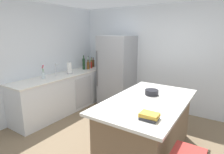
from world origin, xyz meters
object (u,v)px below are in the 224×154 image
object	(u,v)px
paper_towel_roll	(69,68)
hot_sauce_bottle	(91,65)
refrigerator	(117,71)
mixing_bowl	(152,92)
syrup_bottle	(93,63)
gin_bottle	(88,63)
sink_faucet	(56,69)
wine_bottle	(84,64)
cookbook_stack	(149,116)
whiskey_bottle	(88,65)
kitchen_island	(147,126)
olive_oil_bottle	(91,63)
flower_vase	(43,74)

from	to	relation	value
paper_towel_roll	hot_sauce_bottle	size ratio (longest dim) A/B	1.39
refrigerator	mixing_bowl	bearing A→B (deg)	-40.63
syrup_bottle	hot_sauce_bottle	size ratio (longest dim) A/B	1.25
gin_bottle	mixing_bowl	xyz separation A→B (m)	(2.37, -1.15, -0.12)
sink_faucet	gin_bottle	bearing A→B (deg)	87.95
wine_bottle	cookbook_stack	size ratio (longest dim) A/B	1.62
wine_bottle	whiskey_bottle	bearing A→B (deg)	50.59
kitchen_island	olive_oil_bottle	world-z (taller)	olive_oil_bottle
flower_vase	whiskey_bottle	size ratio (longest dim) A/B	1.18
kitchen_island	wine_bottle	world-z (taller)	wine_bottle
sink_faucet	olive_oil_bottle	size ratio (longest dim) A/B	1.01
whiskey_bottle	paper_towel_roll	bearing A→B (deg)	-90.20
gin_bottle	whiskey_bottle	size ratio (longest dim) A/B	1.35
kitchen_island	syrup_bottle	world-z (taller)	syrup_bottle
olive_oil_bottle	mixing_bowl	world-z (taller)	olive_oil_bottle
flower_vase	cookbook_stack	distance (m)	2.77
paper_towel_roll	cookbook_stack	bearing A→B (deg)	-25.23
sink_faucet	wine_bottle	xyz separation A→B (m)	(0.02, 0.95, 0.00)
olive_oil_bottle	whiskey_bottle	bearing A→B (deg)	-69.06
olive_oil_bottle	sink_faucet	bearing A→B (deg)	-89.86
syrup_bottle	gin_bottle	xyz separation A→B (m)	(0.06, -0.29, 0.03)
paper_towel_roll	syrup_bottle	distance (m)	1.09
kitchen_island	sink_faucet	xyz separation A→B (m)	(-2.45, 0.29, 0.63)
olive_oil_bottle	cookbook_stack	bearing A→B (deg)	-39.12
wine_bottle	paper_towel_roll	bearing A→B (deg)	-83.02
flower_vase	wine_bottle	xyz separation A→B (m)	(0.01, 1.31, 0.06)
hot_sauce_bottle	cookbook_stack	bearing A→B (deg)	-38.63
syrup_bottle	olive_oil_bottle	xyz separation A→B (m)	(0.01, -0.10, 0.01)
whiskey_bottle	wine_bottle	bearing A→B (deg)	-129.41
paper_towel_roll	cookbook_stack	xyz separation A→B (m)	(2.62, -1.24, -0.12)
refrigerator	paper_towel_roll	distance (m)	1.24
sink_faucet	cookbook_stack	xyz separation A→B (m)	(2.72, -0.90, -0.14)
cookbook_stack	mixing_bowl	size ratio (longest dim) A/B	1.07
cookbook_stack	refrigerator	bearing A→B (deg)	129.92
syrup_bottle	wine_bottle	distance (m)	0.47
kitchen_island	hot_sauce_bottle	world-z (taller)	hot_sauce_bottle
syrup_bottle	whiskey_bottle	xyz separation A→B (m)	(0.12, -0.37, -0.00)
refrigerator	whiskey_bottle	size ratio (longest dim) A/B	7.08
refrigerator	paper_towel_roll	world-z (taller)	refrigerator
syrup_bottle	cookbook_stack	xyz separation A→B (m)	(2.74, -2.32, -0.09)
whiskey_bottle	sink_faucet	bearing A→B (deg)	-95.57
flower_vase	sink_faucet	bearing A→B (deg)	91.40
flower_vase	syrup_bottle	distance (m)	1.78
sink_faucet	flower_vase	size ratio (longest dim) A/B	0.97
olive_oil_bottle	hot_sauce_bottle	size ratio (longest dim) A/B	1.33
hot_sauce_bottle	cookbook_stack	world-z (taller)	hot_sauce_bottle
syrup_bottle	refrigerator	bearing A→B (deg)	-10.49
kitchen_island	sink_faucet	world-z (taller)	sink_faucet
sink_faucet	hot_sauce_bottle	bearing A→B (deg)	86.75
hot_sauce_bottle	mixing_bowl	distance (m)	2.65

